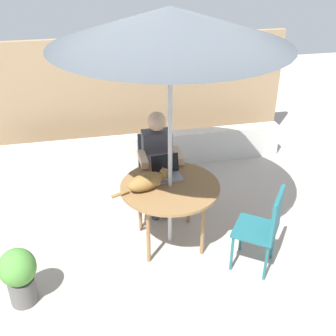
{
  "coord_description": "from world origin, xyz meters",
  "views": [
    {
      "loc": [
        -0.78,
        -3.55,
        3.01
      ],
      "look_at": [
        0.0,
        0.1,
        0.87
      ],
      "focal_mm": 44.56,
      "sensor_mm": 36.0,
      "label": 1
    }
  ],
  "objects_px": {
    "chair_empty": "(265,224)",
    "person_seated": "(158,157)",
    "patio_table": "(170,190)",
    "cat": "(148,181)",
    "potted_plant_near_fence": "(19,274)",
    "patio_umbrella": "(170,26)",
    "laptop": "(166,170)",
    "chair_occupied": "(156,164)"
  },
  "relations": [
    {
      "from": "patio_umbrella",
      "to": "chair_occupied",
      "type": "height_order",
      "value": "patio_umbrella"
    },
    {
      "from": "patio_table",
      "to": "patio_umbrella",
      "type": "relative_size",
      "value": 0.42
    },
    {
      "from": "patio_table",
      "to": "chair_occupied",
      "type": "bearing_deg",
      "value": 90.0
    },
    {
      "from": "chair_occupied",
      "to": "potted_plant_near_fence",
      "type": "relative_size",
      "value": 1.52
    },
    {
      "from": "person_seated",
      "to": "potted_plant_near_fence",
      "type": "distance_m",
      "value": 1.98
    },
    {
      "from": "cat",
      "to": "chair_empty",
      "type": "bearing_deg",
      "value": -29.45
    },
    {
      "from": "chair_empty",
      "to": "laptop",
      "type": "relative_size",
      "value": 2.86
    },
    {
      "from": "chair_empty",
      "to": "cat",
      "type": "distance_m",
      "value": 1.23
    },
    {
      "from": "patio_table",
      "to": "potted_plant_near_fence",
      "type": "distance_m",
      "value": 1.65
    },
    {
      "from": "patio_umbrella",
      "to": "potted_plant_near_fence",
      "type": "xyz_separation_m",
      "value": [
        -1.51,
        -0.58,
        -1.97
      ]
    },
    {
      "from": "patio_table",
      "to": "cat",
      "type": "xyz_separation_m",
      "value": [
        -0.23,
        -0.0,
        0.14
      ]
    },
    {
      "from": "chair_occupied",
      "to": "potted_plant_near_fence",
      "type": "bearing_deg",
      "value": -137.3
    },
    {
      "from": "cat",
      "to": "potted_plant_near_fence",
      "type": "bearing_deg",
      "value": -155.89
    },
    {
      "from": "patio_umbrella",
      "to": "chair_empty",
      "type": "relative_size",
      "value": 2.74
    },
    {
      "from": "chair_occupied",
      "to": "potted_plant_near_fence",
      "type": "height_order",
      "value": "chair_occupied"
    },
    {
      "from": "chair_occupied",
      "to": "laptop",
      "type": "relative_size",
      "value": 2.86
    },
    {
      "from": "patio_table",
      "to": "cat",
      "type": "height_order",
      "value": "cat"
    },
    {
      "from": "person_seated",
      "to": "chair_empty",
      "type": "bearing_deg",
      "value": -56.99
    },
    {
      "from": "patio_umbrella",
      "to": "cat",
      "type": "relative_size",
      "value": 3.95
    },
    {
      "from": "chair_occupied",
      "to": "person_seated",
      "type": "height_order",
      "value": "person_seated"
    },
    {
      "from": "chair_empty",
      "to": "cat",
      "type": "xyz_separation_m",
      "value": [
        -1.04,
        0.59,
        0.27
      ]
    },
    {
      "from": "chair_empty",
      "to": "cat",
      "type": "bearing_deg",
      "value": 150.55
    },
    {
      "from": "patio_umbrella",
      "to": "person_seated",
      "type": "xyz_separation_m",
      "value": [
        0.0,
        0.66,
        -1.61
      ]
    },
    {
      "from": "patio_table",
      "to": "person_seated",
      "type": "bearing_deg",
      "value": 90.0
    },
    {
      "from": "patio_table",
      "to": "person_seated",
      "type": "xyz_separation_m",
      "value": [
        0.0,
        0.66,
        0.04
      ]
    },
    {
      "from": "chair_occupied",
      "to": "person_seated",
      "type": "xyz_separation_m",
      "value": [
        0.0,
        -0.16,
        0.17
      ]
    },
    {
      "from": "patio_umbrella",
      "to": "laptop",
      "type": "height_order",
      "value": "patio_umbrella"
    },
    {
      "from": "chair_empty",
      "to": "cat",
      "type": "relative_size",
      "value": 1.44
    },
    {
      "from": "chair_occupied",
      "to": "cat",
      "type": "relative_size",
      "value": 1.44
    },
    {
      "from": "chair_occupied",
      "to": "chair_empty",
      "type": "xyz_separation_m",
      "value": [
        0.81,
        -1.41,
        0.0
      ]
    },
    {
      "from": "patio_table",
      "to": "potted_plant_near_fence",
      "type": "relative_size",
      "value": 1.75
    },
    {
      "from": "chair_empty",
      "to": "person_seated",
      "type": "bearing_deg",
      "value": 123.01
    },
    {
      "from": "person_seated",
      "to": "patio_table",
      "type": "bearing_deg",
      "value": -90.0
    },
    {
      "from": "patio_umbrella",
      "to": "person_seated",
      "type": "height_order",
      "value": "patio_umbrella"
    },
    {
      "from": "patio_table",
      "to": "cat",
      "type": "bearing_deg",
      "value": -179.18
    },
    {
      "from": "cat",
      "to": "potted_plant_near_fence",
      "type": "xyz_separation_m",
      "value": [
        -1.28,
        -0.57,
        -0.47
      ]
    },
    {
      "from": "person_seated",
      "to": "cat",
      "type": "distance_m",
      "value": 0.71
    },
    {
      "from": "chair_occupied",
      "to": "person_seated",
      "type": "bearing_deg",
      "value": -90.0
    },
    {
      "from": "patio_umbrella",
      "to": "laptop",
      "type": "distance_m",
      "value": 1.54
    },
    {
      "from": "chair_empty",
      "to": "potted_plant_near_fence",
      "type": "distance_m",
      "value": 2.33
    },
    {
      "from": "patio_umbrella",
      "to": "cat",
      "type": "bearing_deg",
      "value": -179.18
    },
    {
      "from": "potted_plant_near_fence",
      "to": "patio_umbrella",
      "type": "bearing_deg",
      "value": 20.87
    }
  ]
}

